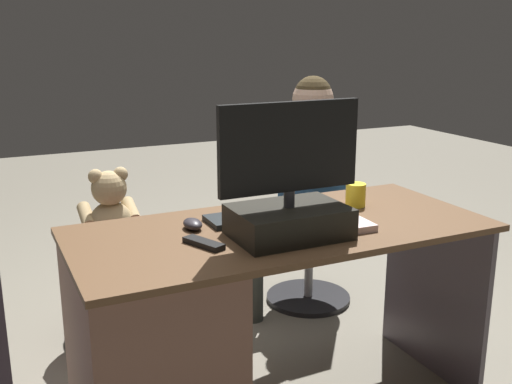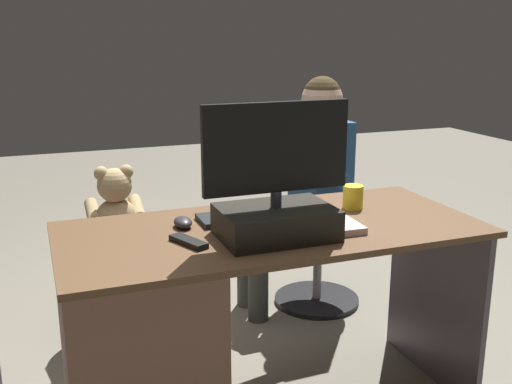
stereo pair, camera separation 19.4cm
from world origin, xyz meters
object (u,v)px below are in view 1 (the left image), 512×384
object	(u,v)px
teddy_bear	(110,212)
person	(297,174)
office_chair_teddy	(115,287)
cup	(356,195)
keyboard	(264,215)
computer_mouse	(193,224)
desk	(178,337)
monitor	(289,201)
visitor_chair	(309,253)
tv_remote	(204,243)

from	to	relation	value
teddy_bear	person	world-z (taller)	person
office_chair_teddy	cup	bearing A→B (deg)	138.46
keyboard	office_chair_teddy	world-z (taller)	keyboard
computer_mouse	person	bearing A→B (deg)	-139.05
desk	monitor	world-z (taller)	monitor
computer_mouse	teddy_bear	xyz separation A→B (m)	(0.13, -0.71, -0.14)
keyboard	person	distance (m)	0.84
computer_mouse	person	world-z (taller)	person
keyboard	teddy_bear	world-z (taller)	teddy_bear
office_chair_teddy	visitor_chair	bearing A→B (deg)	178.65
desk	cup	world-z (taller)	cup
tv_remote	cup	bearing A→B (deg)	170.89
office_chair_teddy	teddy_bear	distance (m)	0.35
teddy_bear	visitor_chair	bearing A→B (deg)	177.91
desk	office_chair_teddy	world-z (taller)	desk
keyboard	person	size ratio (longest dim) A/B	0.36
monitor	office_chair_teddy	world-z (taller)	monitor
monitor	keyboard	bearing A→B (deg)	-93.86
monitor	visitor_chair	bearing A→B (deg)	-124.26
desk	computer_mouse	world-z (taller)	computer_mouse
person	tv_remote	bearing A→B (deg)	46.54
desk	tv_remote	size ratio (longest dim) A/B	9.64
person	keyboard	bearing A→B (deg)	52.67
desk	office_chair_teddy	xyz separation A→B (m)	(0.04, -0.80, -0.13)
tv_remote	teddy_bear	xyz separation A→B (m)	(0.11, -0.89, -0.13)
keyboard	tv_remote	distance (m)	0.35
monitor	keyboard	world-z (taller)	monitor
tv_remote	person	bearing A→B (deg)	-156.79
cup	person	distance (m)	0.70
cup	desk	bearing A→B (deg)	7.59
computer_mouse	person	distance (m)	1.04
monitor	cup	xyz separation A→B (m)	(-0.40, -0.20, -0.08)
cup	office_chair_teddy	world-z (taller)	cup
monitor	visitor_chair	size ratio (longest dim) A/B	1.10
cup	teddy_bear	bearing A→B (deg)	-42.06
desk	computer_mouse	bearing A→B (deg)	-133.63
computer_mouse	tv_remote	bearing A→B (deg)	81.63
computer_mouse	cup	world-z (taller)	cup
monitor	tv_remote	bearing A→B (deg)	-6.22
monitor	office_chair_teddy	distance (m)	1.15
cup	office_chair_teddy	bearing A→B (deg)	-41.54
keyboard	computer_mouse	bearing A→B (deg)	2.30
desk	visitor_chair	bearing A→B (deg)	-140.84
computer_mouse	teddy_bear	size ratio (longest dim) A/B	0.27
cup	office_chair_teddy	size ratio (longest dim) A/B	0.19
desk	office_chair_teddy	distance (m)	0.81
person	teddy_bear	bearing A→B (deg)	-2.16
monitor	keyboard	distance (m)	0.24
cup	person	bearing A→B (deg)	-100.41
monitor	computer_mouse	world-z (taller)	monitor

